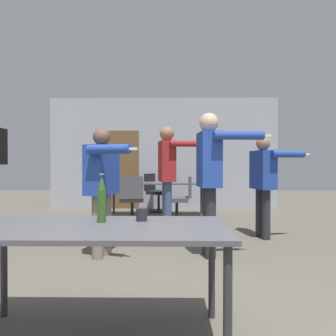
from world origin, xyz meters
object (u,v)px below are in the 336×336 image
person_near_casual (103,180)px  office_chair_far_right (132,201)px  person_far_watching (168,168)px  office_chair_far_left (181,201)px  drink_cup (141,215)px  beer_bottle (102,199)px  office_chair_near_pushed (156,194)px  person_right_polo (210,169)px  person_left_plaid (264,178)px

person_near_casual → office_chair_far_right: bearing=-163.9°
person_far_watching → office_chair_far_left: bearing=153.0°
person_near_casual → drink_cup: size_ratio=18.03×
person_far_watching → office_chair_far_left: person_far_watching is taller
office_chair_far_left → beer_bottle: (-0.66, -3.94, 0.48)m
office_chair_far_left → beer_bottle: size_ratio=2.75×
office_chair_far_right → drink_cup: 3.74m
person_near_casual → office_chair_near_pushed: bearing=-168.8°
drink_cup → office_chair_near_pushed: bearing=91.8°
person_far_watching → drink_cup: size_ratio=20.13×
person_right_polo → person_far_watching: person_right_polo is taller
person_far_watching → office_chair_far_right: size_ratio=1.92×
beer_bottle → office_chair_near_pushed: bearing=89.0°
beer_bottle → drink_cup: bearing=11.9°
person_far_watching → beer_bottle: person_far_watching is taller
person_left_plaid → office_chair_near_pushed: 3.30m
office_chair_far_right → office_chair_near_pushed: 1.67m
person_right_polo → beer_bottle: size_ratio=5.38×
person_right_polo → beer_bottle: bearing=-34.6°
person_left_plaid → beer_bottle: (-1.93, -2.66, -0.04)m
person_right_polo → person_left_plaid: 1.36m
office_chair_near_pushed → office_chair_far_left: bearing=50.2°
person_left_plaid → drink_cup: (-1.66, -2.61, -0.15)m
office_chair_far_right → office_chair_near_pushed: office_chair_far_right is taller
person_right_polo → office_chair_near_pushed: person_right_polo is taller
office_chair_far_right → office_chair_far_left: 0.97m
person_far_watching → beer_bottle: size_ratio=5.36×
person_near_casual → person_right_polo: 1.35m
person_right_polo → person_left_plaid: size_ratio=1.13×
person_far_watching → office_chair_far_right: person_far_watching is taller
person_near_casual → office_chair_far_left: person_near_casual is taller
person_near_casual → person_right_polo: bearing=110.0°
person_right_polo → office_chair_far_left: bearing=-177.6°
office_chair_far_right → beer_bottle: 3.78m
office_chair_far_left → person_far_watching: bearing=168.3°
person_near_casual → person_left_plaid: size_ratio=1.01×
person_right_polo → person_far_watching: 1.40m
person_far_watching → person_right_polo: bearing=10.6°
person_left_plaid → beer_bottle: person_left_plaid is taller
person_near_casual → office_chair_near_pushed: person_near_casual is taller
beer_bottle → drink_cup: size_ratio=3.76×
office_chair_near_pushed → beer_bottle: 5.38m
person_left_plaid → beer_bottle: 3.29m
beer_bottle → office_chair_far_right: bearing=94.4°
person_near_casual → office_chair_far_left: size_ratio=1.74×
person_left_plaid → office_chair_far_left: size_ratio=1.72×
office_chair_far_right → office_chair_far_left: size_ratio=1.01×
person_left_plaid → office_chair_far_left: 1.87m
drink_cup → office_chair_far_left: bearing=84.2°
office_chair_far_left → person_near_casual: bearing=158.2°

